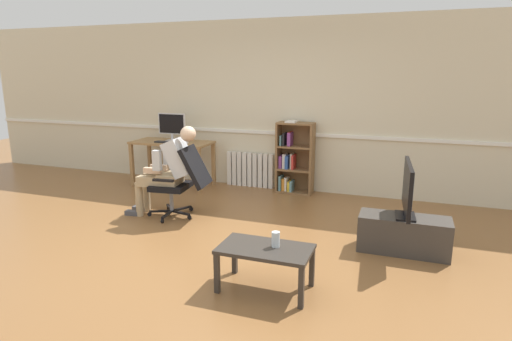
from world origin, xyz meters
TOP-DOWN VIEW (x-y plane):
  - ground_plane at (0.00, 0.00)m, footprint 18.00×18.00m
  - back_wall at (0.00, 2.65)m, footprint 12.00×0.13m
  - computer_desk at (-1.81, 2.15)m, footprint 1.34×0.61m
  - imac_monitor at (-1.84, 2.23)m, footprint 0.50×0.14m
  - keyboard at (-1.81, 2.01)m, footprint 0.43×0.12m
  - computer_mouse at (-1.49, 2.03)m, footprint 0.06×0.10m
  - bookshelf at (0.20, 2.44)m, footprint 0.58×0.29m
  - radiator at (-0.56, 2.54)m, footprint 0.81×0.08m
  - office_chair at (-0.86, 0.79)m, footprint 0.84×0.63m
  - person_seated at (-1.05, 0.77)m, footprint 1.01×0.42m
  - tv_stand at (1.92, 0.59)m, footprint 0.94×0.37m
  - tv_screen at (1.92, 0.59)m, footprint 0.22×0.86m
  - coffee_table at (0.79, -0.68)m, footprint 0.81×0.46m
  - drinking_glass at (0.87, -0.63)m, footprint 0.07×0.07m

SIDE VIEW (x-z plane):
  - ground_plane at x=0.00m, z-range 0.00..0.00m
  - tv_stand at x=1.92m, z-range 0.00..0.39m
  - radiator at x=-0.56m, z-range 0.00..0.57m
  - coffee_table at x=0.79m, z-range 0.14..0.54m
  - drinking_glass at x=0.87m, z-range 0.40..0.53m
  - office_chair at x=-0.86m, z-range 0.04..1.00m
  - bookshelf at x=0.20m, z-range -0.04..1.11m
  - computer_desk at x=-1.81m, z-range 0.27..1.03m
  - person_seated at x=-1.05m, z-range 0.04..1.26m
  - tv_screen at x=1.92m, z-range 0.41..0.99m
  - keyboard at x=-1.81m, z-range 0.76..0.78m
  - computer_mouse at x=-1.49m, z-range 0.76..0.79m
  - imac_monitor at x=-1.84m, z-range 0.79..1.25m
  - back_wall at x=0.00m, z-range 0.00..2.70m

